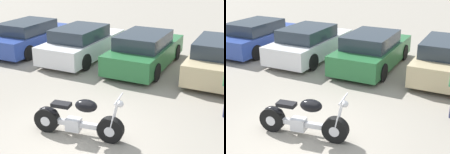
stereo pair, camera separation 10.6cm
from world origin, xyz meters
TOP-DOWN VIEW (x-y plane):
  - ground_plane at (0.00, 0.00)m, footprint 60.00×60.00m
  - motorcycle at (-0.02, 0.19)m, footprint 2.19×0.71m
  - parked_car_blue at (-5.68, 5.48)m, footprint 1.88×4.27m
  - parked_car_white at (-3.00, 5.45)m, footprint 1.88×4.27m
  - parked_car_green at (-0.33, 5.55)m, footprint 1.88×4.27m
  - parked_car_champagne at (2.34, 5.82)m, footprint 1.88×4.27m

SIDE VIEW (x-z plane):
  - ground_plane at x=0.00m, z-range 0.00..0.00m
  - motorcycle at x=-0.02m, z-range -0.13..0.98m
  - parked_car_blue at x=-5.68m, z-range -0.03..1.30m
  - parked_car_white at x=-3.00m, z-range -0.03..1.30m
  - parked_car_green at x=-0.33m, z-range -0.03..1.30m
  - parked_car_champagne at x=2.34m, z-range -0.03..1.30m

